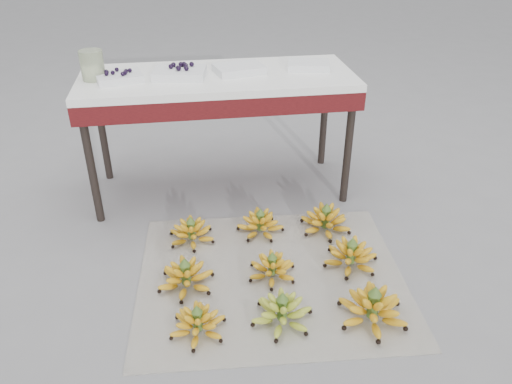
{
  "coord_description": "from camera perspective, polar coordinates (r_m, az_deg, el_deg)",
  "views": [
    {
      "loc": [
        -0.3,
        -1.81,
        1.56
      ],
      "look_at": [
        0.03,
        0.35,
        0.28
      ],
      "focal_mm": 35.0,
      "sensor_mm": 36.0,
      "label": 1
    }
  ],
  "objects": [
    {
      "name": "tray_far_left",
      "position": [
        2.81,
        -15.35,
        12.56
      ],
      "size": [
        0.27,
        0.22,
        0.06
      ],
      "color": "silver",
      "rests_on": "vendor_table"
    },
    {
      "name": "tray_right",
      "position": [
        2.85,
        -1.95,
        13.88
      ],
      "size": [
        0.3,
        0.24,
        0.04
      ],
      "color": "silver",
      "rests_on": "vendor_table"
    },
    {
      "name": "bunch_front_right",
      "position": [
        2.22,
        13.19,
        -12.81
      ],
      "size": [
        0.32,
        0.32,
        0.18
      ],
      "rotation": [
        0.0,
        0.0,
        0.06
      ],
      "color": "yellow",
      "rests_on": "newspaper_mat"
    },
    {
      "name": "bunch_back_left",
      "position": [
        2.64,
        -7.38,
        -4.61
      ],
      "size": [
        0.32,
        0.32,
        0.15
      ],
      "rotation": [
        0.0,
        0.0,
        0.43
      ],
      "color": "yellow",
      "rests_on": "newspaper_mat"
    },
    {
      "name": "tray_left",
      "position": [
        2.81,
        -8.71,
        13.34
      ],
      "size": [
        0.31,
        0.24,
        0.07
      ],
      "color": "silver",
      "rests_on": "vendor_table"
    },
    {
      "name": "bunch_back_right",
      "position": [
        2.72,
        7.96,
        -3.26
      ],
      "size": [
        0.36,
        0.36,
        0.17
      ],
      "rotation": [
        0.0,
        0.0,
        0.38
      ],
      "color": "yellow",
      "rests_on": "newspaper_mat"
    },
    {
      "name": "ground",
      "position": [
        2.41,
        0.64,
        -9.92
      ],
      "size": [
        60.0,
        60.0,
        0.0
      ],
      "primitive_type": "plane",
      "color": "slate",
      "rests_on": "ground"
    },
    {
      "name": "bunch_back_center",
      "position": [
        2.68,
        0.49,
        -3.67
      ],
      "size": [
        0.33,
        0.33,
        0.15
      ],
      "rotation": [
        0.0,
        0.0,
        -0.42
      ],
      "color": "yellow",
      "rests_on": "newspaper_mat"
    },
    {
      "name": "bunch_mid_center",
      "position": [
        2.39,
        1.85,
        -8.67
      ],
      "size": [
        0.24,
        0.24,
        0.14
      ],
      "rotation": [
        0.0,
        0.0,
        -0.01
      ],
      "color": "yellow",
      "rests_on": "newspaper_mat"
    },
    {
      "name": "newspaper_mat",
      "position": [
        2.42,
        1.73,
        -9.63
      ],
      "size": [
        1.32,
        1.13,
        0.01
      ],
      "primitive_type": "cube",
      "rotation": [
        0.0,
        0.0,
        -0.07
      ],
      "color": "white",
      "rests_on": "ground"
    },
    {
      "name": "bunch_front_center",
      "position": [
        2.16,
        2.99,
        -13.51
      ],
      "size": [
        0.29,
        0.29,
        0.16
      ],
      "rotation": [
        0.0,
        0.0,
        0.1
      ],
      "color": "olive",
      "rests_on": "newspaper_mat"
    },
    {
      "name": "bunch_mid_right",
      "position": [
        2.49,
        10.81,
        -7.16
      ],
      "size": [
        0.3,
        0.3,
        0.16
      ],
      "rotation": [
        0.0,
        0.0,
        -0.12
      ],
      "color": "yellow",
      "rests_on": "newspaper_mat"
    },
    {
      "name": "bunch_mid_left",
      "position": [
        2.35,
        -8.02,
        -9.56
      ],
      "size": [
        0.32,
        0.32,
        0.16
      ],
      "rotation": [
        0.0,
        0.0,
        0.22
      ],
      "color": "yellow",
      "rests_on": "newspaper_mat"
    },
    {
      "name": "tray_far_right",
      "position": [
        2.95,
        6.02,
        14.24
      ],
      "size": [
        0.27,
        0.22,
        0.04
      ],
      "color": "silver",
      "rests_on": "vendor_table"
    },
    {
      "name": "glass_jar",
      "position": [
        2.85,
        -18.2,
        13.61
      ],
      "size": [
        0.15,
        0.15,
        0.16
      ],
      "primitive_type": "cylinder",
      "rotation": [
        0.0,
        0.0,
        0.24
      ],
      "color": "beige",
      "rests_on": "vendor_table"
    },
    {
      "name": "bunch_front_left",
      "position": [
        2.13,
        -6.66,
        -14.65
      ],
      "size": [
        0.26,
        0.26,
        0.15
      ],
      "rotation": [
        0.0,
        0.0,
        0.1
      ],
      "color": "yellow",
      "rests_on": "newspaper_mat"
    },
    {
      "name": "vendor_table",
      "position": [
        2.86,
        -4.39,
        11.67
      ],
      "size": [
        1.51,
        0.61,
        0.73
      ],
      "color": "black",
      "rests_on": "ground"
    }
  ]
}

